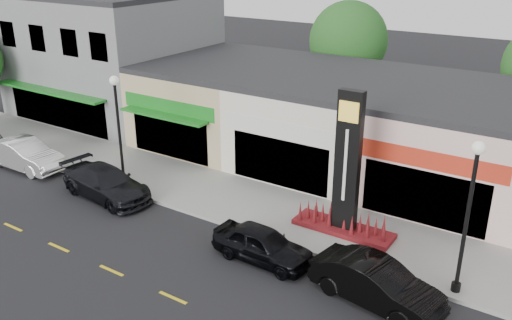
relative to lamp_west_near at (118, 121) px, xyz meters
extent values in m
plane|color=black|center=(8.00, -2.50, -3.48)|extent=(120.00, 120.00, 0.00)
cube|color=gray|center=(8.00, 1.85, -3.40)|extent=(52.00, 4.30, 0.15)
cube|color=gray|center=(8.00, -0.40, -3.40)|extent=(52.00, 0.20, 0.15)
cube|color=slate|center=(-10.00, 9.00, 0.52)|extent=(12.00, 10.00, 8.00)
cube|color=black|center=(-10.00, 4.05, -2.08)|extent=(9.00, 0.10, 2.40)
cube|color=#1B7A20|center=(-10.00, 3.55, -0.78)|extent=(9.50, 1.00, 0.14)
cube|color=black|center=(-14.00, 4.05, 2.32)|extent=(1.40, 0.10, 1.60)
cube|color=black|center=(-11.00, 4.05, 2.32)|extent=(1.40, 0.10, 1.60)
cube|color=black|center=(-8.00, 4.05, 2.32)|extent=(1.40, 0.10, 1.60)
cube|color=black|center=(-5.50, 4.05, 2.32)|extent=(1.40, 0.10, 1.60)
cube|color=tan|center=(-0.50, 9.00, -1.23)|extent=(7.00, 10.00, 4.50)
cube|color=#262628|center=(-0.50, 9.00, 1.17)|extent=(7.00, 10.00, 0.30)
cube|color=black|center=(-0.50, 4.05, -2.08)|extent=(5.25, 0.10, 2.40)
cube|color=#1B7A20|center=(-0.50, 4.05, -0.38)|extent=(6.30, 0.12, 0.80)
cube|color=#1B7A20|center=(-0.50, 3.60, -0.78)|extent=(5.60, 0.90, 0.12)
cube|color=beige|center=(6.50, 9.00, -1.23)|extent=(7.00, 10.00, 4.50)
cube|color=#262628|center=(6.50, 9.00, 1.17)|extent=(7.00, 10.00, 0.30)
cube|color=black|center=(6.50, 4.05, -2.08)|extent=(5.25, 0.10, 2.40)
cube|color=silver|center=(6.50, 4.05, -0.38)|extent=(6.30, 0.12, 0.80)
cube|color=beige|center=(13.50, 9.00, -1.23)|extent=(7.00, 10.00, 4.50)
cube|color=#262628|center=(13.50, 9.00, 1.17)|extent=(7.00, 10.00, 0.30)
cube|color=black|center=(13.50, 4.05, -2.08)|extent=(5.25, 0.10, 2.40)
cube|color=red|center=(13.50, 4.05, -0.38)|extent=(6.30, 0.12, 0.80)
cylinder|color=#382619|center=(4.00, 17.00, -1.90)|extent=(0.36, 0.36, 3.15)
sphere|color=#245019|center=(4.00, 17.00, 1.75)|extent=(5.20, 5.20, 5.20)
cylinder|color=black|center=(0.00, 0.00, -3.18)|extent=(0.32, 0.32, 0.30)
cylinder|color=black|center=(0.00, 0.00, -0.68)|extent=(0.14, 0.14, 5.00)
sphere|color=silver|center=(0.00, 0.00, 1.92)|extent=(0.44, 0.44, 0.44)
cylinder|color=black|center=(16.00, 0.00, -3.18)|extent=(0.32, 0.32, 0.30)
cylinder|color=black|center=(16.00, 0.00, -0.68)|extent=(0.14, 0.14, 5.00)
sphere|color=silver|center=(16.00, 0.00, 1.92)|extent=(0.44, 0.44, 0.44)
cube|color=maroon|center=(11.00, 1.70, -3.23)|extent=(4.20, 1.30, 0.20)
cube|color=black|center=(11.00, 1.70, -0.33)|extent=(1.00, 0.40, 6.00)
cube|color=yellow|center=(11.00, 1.48, 1.87)|extent=(0.80, 0.05, 0.80)
cube|color=silver|center=(11.00, 1.48, -0.33)|extent=(0.12, 0.04, 3.00)
imported|color=white|center=(-6.20, -1.14, -2.68)|extent=(1.82, 4.88, 1.59)
imported|color=black|center=(0.14, -1.23, -2.74)|extent=(2.59, 5.25, 1.47)
imported|color=black|center=(9.27, -1.81, -2.79)|extent=(1.70, 4.04, 1.36)
imported|color=black|center=(13.85, -1.94, -2.72)|extent=(2.31, 4.76, 1.50)
camera|label=1|loc=(18.82, -16.82, 7.79)|focal=38.00mm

